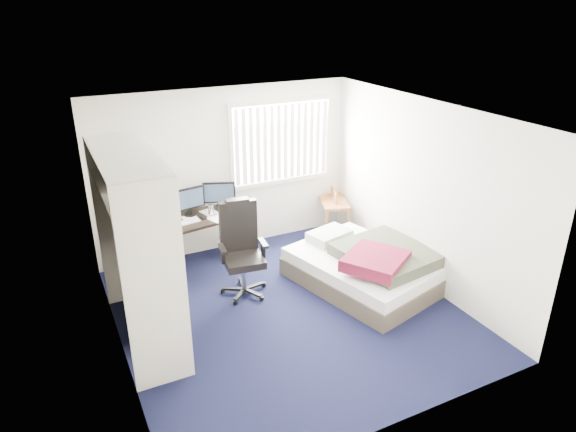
% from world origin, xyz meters
% --- Properties ---
extents(ground, '(4.20, 4.20, 0.00)m').
position_xyz_m(ground, '(0.00, 0.00, 0.00)').
color(ground, black).
rests_on(ground, ground).
extents(room_shell, '(4.20, 4.20, 4.20)m').
position_xyz_m(room_shell, '(0.00, 0.00, 1.51)').
color(room_shell, silver).
rests_on(room_shell, ground).
extents(window_assembly, '(1.72, 0.09, 1.32)m').
position_xyz_m(window_assembly, '(0.90, 2.04, 1.60)').
color(window_assembly, white).
rests_on(window_assembly, ground).
extents(closet, '(0.64, 1.84, 2.22)m').
position_xyz_m(closet, '(-1.67, 0.27, 1.35)').
color(closet, beige).
rests_on(closet, ground).
extents(desk, '(1.60, 0.94, 1.20)m').
position_xyz_m(desk, '(-0.70, 1.76, 0.77)').
color(desk, black).
rests_on(desk, ground).
extents(office_chair, '(0.67, 0.67, 1.27)m').
position_xyz_m(office_chair, '(-0.31, 0.73, 0.49)').
color(office_chair, black).
rests_on(office_chair, ground).
extents(footstool, '(0.33, 0.26, 0.26)m').
position_xyz_m(footstool, '(-0.07, 1.85, 0.20)').
color(footstool, white).
rests_on(footstool, ground).
extents(nightstand, '(0.68, 0.94, 0.76)m').
position_xyz_m(nightstand, '(1.75, 1.85, 0.51)').
color(nightstand, brown).
rests_on(nightstand, ground).
extents(bed, '(1.86, 2.21, 0.63)m').
position_xyz_m(bed, '(1.27, 0.13, 0.27)').
color(bed, '#473E33').
rests_on(bed, ground).
extents(pine_box, '(0.50, 0.45, 0.31)m').
position_xyz_m(pine_box, '(-1.65, 0.22, 0.15)').
color(pine_box, '#A28751').
rests_on(pine_box, ground).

